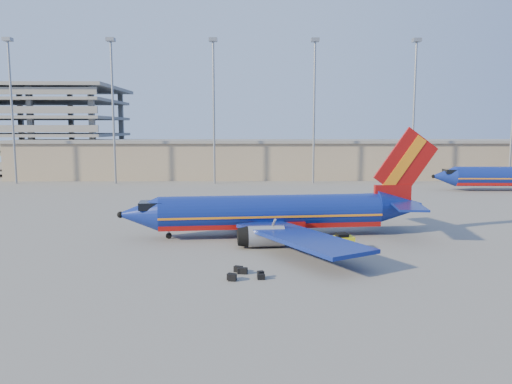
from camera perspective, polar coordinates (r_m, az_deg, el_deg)
ground at (r=55.75m, az=-2.97°, el=-4.29°), size 220.00×220.00×0.00m
terminal_building at (r=113.03m, az=3.28°, el=3.85°), size 122.00×16.00×8.50m
light_mast_row at (r=100.78m, az=0.92°, el=10.96°), size 101.60×1.60×28.65m
aircraft_main at (r=51.99m, az=2.53°, el=-2.43°), size 33.41×32.00×11.32m
baggage_tug at (r=46.99m, az=9.77°, el=-5.59°), size 2.34×1.62×1.56m
luggage_pile at (r=38.40m, az=-1.57°, el=-9.32°), size 2.87×2.86×0.52m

